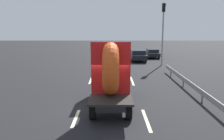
% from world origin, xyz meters
% --- Properties ---
extents(ground_plane, '(120.00, 120.00, 0.00)m').
position_xyz_m(ground_plane, '(0.00, 0.00, 0.00)').
color(ground_plane, black).
extents(flatbed_truck, '(2.02, 5.57, 3.60)m').
position_xyz_m(flatbed_truck, '(0.35, 0.56, 1.71)').
color(flatbed_truck, black).
rests_on(flatbed_truck, ground_plane).
extents(distant_sedan, '(1.84, 4.28, 1.40)m').
position_xyz_m(distant_sedan, '(3.70, 17.35, 0.75)').
color(distant_sedan, black).
rests_on(distant_sedan, ground_plane).
extents(traffic_light, '(0.42, 0.36, 6.74)m').
position_xyz_m(traffic_light, '(5.96, 13.78, 4.32)').
color(traffic_light, gray).
rests_on(traffic_light, ground_plane).
extents(guardrail, '(0.10, 14.52, 0.71)m').
position_xyz_m(guardrail, '(5.62, 2.72, 0.53)').
color(guardrail, gray).
rests_on(guardrail, ground_plane).
extents(lane_dash_left_near, '(0.16, 2.20, 0.01)m').
position_xyz_m(lane_dash_left_near, '(-1.32, -1.49, 0.00)').
color(lane_dash_left_near, beige).
rests_on(lane_dash_left_near, ground_plane).
extents(lane_dash_left_far, '(0.16, 2.69, 0.01)m').
position_xyz_m(lane_dash_left_far, '(-1.32, 6.57, 0.00)').
color(lane_dash_left_far, beige).
rests_on(lane_dash_left_far, ground_plane).
extents(lane_dash_right_near, '(0.16, 2.70, 0.01)m').
position_xyz_m(lane_dash_right_near, '(2.02, -1.70, 0.00)').
color(lane_dash_right_near, beige).
rests_on(lane_dash_right_near, ground_plane).
extents(lane_dash_right_far, '(0.16, 3.00, 0.01)m').
position_xyz_m(lane_dash_right_far, '(2.02, 6.24, 0.00)').
color(lane_dash_right_far, beige).
rests_on(lane_dash_right_far, ground_plane).
extents(oncoming_car, '(1.59, 3.72, 1.21)m').
position_xyz_m(oncoming_car, '(6.05, 20.42, 0.65)').
color(oncoming_car, black).
rests_on(oncoming_car, ground_plane).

